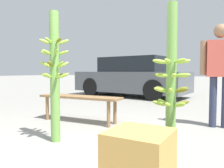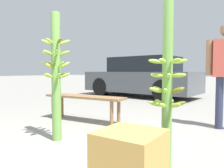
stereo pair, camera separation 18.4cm
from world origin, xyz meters
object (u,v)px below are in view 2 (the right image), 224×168
at_px(parked_car, 141,78).
at_px(banana_stalk_center, 167,85).
at_px(market_bench, 84,100).
at_px(banana_stalk_left, 56,74).
at_px(produce_crate, 130,161).

bearing_deg(parked_car, banana_stalk_center, -146.16).
bearing_deg(market_bench, banana_stalk_center, -32.04).
height_order(banana_stalk_center, parked_car, banana_stalk_center).
bearing_deg(banana_stalk_center, banana_stalk_left, -179.04).
distance_m(market_bench, parked_car, 4.31).
xyz_separation_m(banana_stalk_center, parked_car, (-2.86, 5.21, -0.10)).
height_order(banana_stalk_left, market_bench, banana_stalk_left).
bearing_deg(market_bench, banana_stalk_left, -71.94).
relative_size(banana_stalk_left, produce_crate, 3.64).
height_order(banana_stalk_center, produce_crate, banana_stalk_center).
bearing_deg(produce_crate, banana_stalk_center, 81.14).
distance_m(banana_stalk_center, parked_car, 5.95).
bearing_deg(banana_stalk_left, produce_crate, -20.58).
bearing_deg(produce_crate, banana_stalk_left, 159.42).
relative_size(banana_stalk_center, produce_crate, 3.39).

